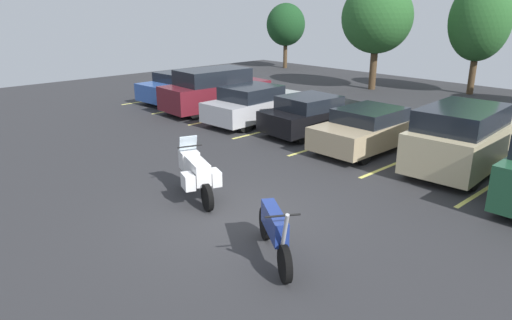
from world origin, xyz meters
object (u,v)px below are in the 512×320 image
car_silver (257,104)px  car_black (315,114)px  car_blue (184,87)px  car_maroon (215,90)px  motorcycle_touring (196,172)px  car_champagne (463,138)px  motorcycle_second (275,231)px  car_tan (371,128)px

car_silver → car_black: car_silver is taller
car_blue → car_black: car_blue is taller
car_maroon → car_black: (5.41, 0.37, -0.25)m
motorcycle_touring → car_champagne: size_ratio=0.47×
motorcycle_touring → car_black: (-2.04, 6.86, 0.02)m
car_black → car_champagne: size_ratio=0.99×
motorcycle_touring → motorcycle_second: 3.42m
motorcycle_second → car_silver: (-8.04, 7.08, 0.16)m
motorcycle_second → car_champagne: bearing=89.0°
car_silver → car_champagne: 8.18m
motorcycle_second → motorcycle_touring: bearing=168.5°
car_silver → car_black: bearing=9.7°
motorcycle_touring → car_champagne: bearing=62.6°
car_maroon → car_champagne: (10.93, 0.24, 0.01)m
car_silver → car_champagne: size_ratio=1.06×
motorcycle_touring → car_silver: (-4.68, 6.40, 0.06)m
car_silver → car_black: 2.69m
car_tan → motorcycle_touring: bearing=-94.5°
motorcycle_second → car_champagne: 7.42m
car_blue → motorcycle_second: bearing=-28.7°
motorcycle_touring → car_blue: 12.31m
car_blue → car_black: 8.24m
motorcycle_touring → car_maroon: (-7.45, 6.49, 0.26)m
car_silver → car_black: size_ratio=1.07×
motorcycle_touring → car_tan: (0.52, 6.65, 0.01)m
car_maroon → car_champagne: 10.93m
car_blue → car_silver: (5.59, -0.37, 0.03)m
motorcycle_second → car_black: (-5.39, 7.54, 0.11)m
car_black → car_silver: bearing=-170.3°
motorcycle_second → car_tan: size_ratio=0.44×
car_maroon → car_tan: size_ratio=1.09×
car_blue → car_black: bearing=0.6°
motorcycle_touring → motorcycle_second: (3.35, -0.68, -0.10)m
car_black → car_tan: size_ratio=0.97×
car_blue → car_maroon: (2.83, -0.28, 0.23)m
car_blue → car_tan: 10.80m
car_silver → car_champagne: car_champagne is taller
motorcycle_touring → car_champagne: car_champagne is taller
car_black → motorcycle_second: bearing=-54.4°
car_tan → car_maroon: bearing=-178.9°
motorcycle_touring → car_tan: 6.67m
motorcycle_touring → car_blue: bearing=146.6°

